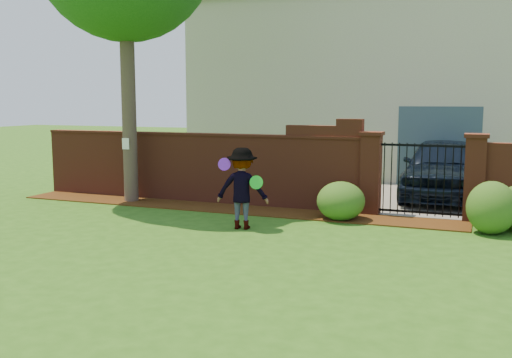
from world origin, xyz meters
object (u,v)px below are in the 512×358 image
at_px(man, 242,189).
at_px(frisbee_purple, 224,164).
at_px(car, 442,169).
at_px(frisbee_green, 256,182).

height_order(man, frisbee_purple, man).
bearing_deg(man, car, -134.33).
distance_m(car, man, 6.20).
bearing_deg(frisbee_green, man, 163.53).
distance_m(frisbee_purple, frisbee_green, 0.74).
bearing_deg(man, frisbee_green, 153.55).
bearing_deg(frisbee_green, frisbee_purple, -173.13).
xyz_separation_m(frisbee_purple, frisbee_green, (0.65, 0.08, -0.34)).
xyz_separation_m(car, frisbee_green, (-3.14, -5.22, 0.18)).
xyz_separation_m(man, frisbee_purple, (-0.29, -0.18, 0.50)).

